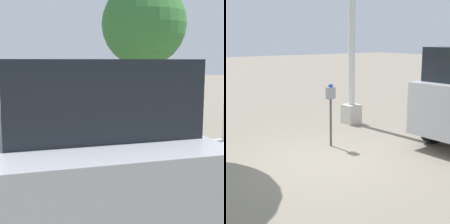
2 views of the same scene
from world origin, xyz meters
TOP-DOWN VIEW (x-y plane):
  - ground_plane at (0.00, 0.00)m, footprint 80.00×80.00m
  - parking_meter_near at (0.76, 0.68)m, footprint 0.21×0.12m
  - parked_van at (4.22, -1.35)m, footprint 4.54×2.14m
  - street_tree at (-2.77, 2.04)m, footprint 2.92×2.92m

SIDE VIEW (x-z plane):
  - ground_plane at x=0.00m, z-range 0.00..0.00m
  - parking_meter_near at x=0.76m, z-range 0.34..1.77m
  - parked_van at x=4.22m, z-range 0.09..2.32m
  - street_tree at x=-2.77m, z-range 0.97..5.90m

